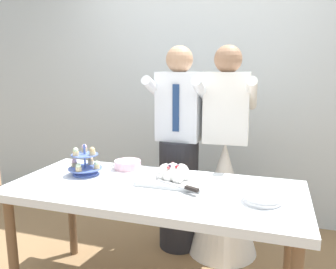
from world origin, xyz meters
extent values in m
cube|color=silver|center=(0.00, 1.46, 1.45)|extent=(5.20, 0.10, 2.90)
cube|color=silver|center=(0.00, 0.00, 0.75)|extent=(1.80, 0.80, 0.05)
cylinder|color=brown|center=(-0.82, -0.32, 0.36)|extent=(0.06, 0.06, 0.72)
cylinder|color=brown|center=(-0.82, 0.32, 0.36)|extent=(0.06, 0.06, 0.72)
cylinder|color=brown|center=(0.82, 0.32, 0.36)|extent=(0.06, 0.06, 0.72)
cylinder|color=#4C66B2|center=(-0.53, 0.08, 0.78)|extent=(0.17, 0.17, 0.01)
cylinder|color=#4C66B2|center=(-0.53, 0.08, 0.88)|extent=(0.01, 0.01, 0.21)
cylinder|color=#4C66B2|center=(-0.53, 0.08, 0.82)|extent=(0.23, 0.23, 0.01)
cylinder|color=#D1B784|center=(-0.44, 0.09, 0.84)|extent=(0.04, 0.04, 0.03)
sphere|color=beige|center=(-0.44, 0.09, 0.86)|extent=(0.04, 0.04, 0.04)
cylinder|color=#D1B784|center=(-0.54, 0.17, 0.84)|extent=(0.04, 0.04, 0.03)
sphere|color=#D6B27A|center=(-0.54, 0.17, 0.86)|extent=(0.04, 0.04, 0.04)
cylinder|color=#D1B784|center=(-0.61, 0.08, 0.84)|extent=(0.04, 0.04, 0.03)
sphere|color=#EAB7C6|center=(-0.61, 0.08, 0.86)|extent=(0.04, 0.04, 0.04)
cylinder|color=#D1B784|center=(-0.53, 0.00, 0.84)|extent=(0.04, 0.04, 0.03)
sphere|color=beige|center=(-0.53, 0.00, 0.86)|extent=(0.04, 0.04, 0.04)
cylinder|color=#4C66B2|center=(-0.53, 0.08, 0.92)|extent=(0.18, 0.18, 0.01)
cylinder|color=#D1B784|center=(-0.47, 0.08, 0.93)|extent=(0.04, 0.04, 0.03)
sphere|color=#D6B27A|center=(-0.47, 0.08, 0.96)|extent=(0.04, 0.04, 0.04)
cylinder|color=#D1B784|center=(-0.56, 0.13, 0.93)|extent=(0.04, 0.04, 0.03)
sphere|color=#EAB7C6|center=(-0.56, 0.13, 0.96)|extent=(0.04, 0.04, 0.04)
cylinder|color=#D1B784|center=(-0.56, 0.03, 0.93)|extent=(0.04, 0.04, 0.03)
sphere|color=beige|center=(-0.56, 0.03, 0.96)|extent=(0.04, 0.04, 0.04)
cube|color=silver|center=(0.09, 0.12, 0.79)|extent=(0.42, 0.31, 0.02)
sphere|color=white|center=(0.15, 0.12, 0.83)|extent=(0.09, 0.09, 0.09)
sphere|color=white|center=(0.13, 0.17, 0.83)|extent=(0.10, 0.10, 0.10)
sphere|color=white|center=(0.07, 0.18, 0.83)|extent=(0.09, 0.09, 0.09)
sphere|color=white|center=(0.03, 0.15, 0.83)|extent=(0.10, 0.10, 0.10)
sphere|color=white|center=(0.03, 0.09, 0.83)|extent=(0.08, 0.08, 0.08)
sphere|color=white|center=(0.07, 0.07, 0.83)|extent=(0.08, 0.08, 0.08)
sphere|color=white|center=(0.14, 0.06, 0.83)|extent=(0.08, 0.08, 0.08)
sphere|color=white|center=(0.09, 0.12, 0.84)|extent=(0.11, 0.11, 0.11)
sphere|color=#DB474C|center=(0.07, 0.07, 0.88)|extent=(0.02, 0.02, 0.02)
sphere|color=#DB474C|center=(0.12, 0.12, 0.88)|extent=(0.02, 0.02, 0.02)
sphere|color=#2D1938|center=(0.08, 0.08, 0.89)|extent=(0.02, 0.02, 0.02)
sphere|color=#DB474C|center=(0.08, 0.14, 0.89)|extent=(0.02, 0.02, 0.02)
sphere|color=#B21923|center=(0.12, 0.09, 0.89)|extent=(0.02, 0.02, 0.02)
sphere|color=#B21923|center=(0.09, 0.11, 0.89)|extent=(0.02, 0.02, 0.02)
sphere|color=#2D1938|center=(0.11, 0.12, 0.88)|extent=(0.02, 0.02, 0.02)
cube|color=silver|center=(0.12, 0.01, 0.80)|extent=(0.22, 0.11, 0.00)
cube|color=black|center=(0.25, -0.06, 0.81)|extent=(0.09, 0.06, 0.02)
cylinder|color=white|center=(0.64, -0.05, 0.78)|extent=(0.20, 0.20, 0.01)
cylinder|color=white|center=(0.65, -0.05, 0.79)|extent=(0.20, 0.20, 0.01)
cylinder|color=white|center=(0.65, -0.05, 0.80)|extent=(0.20, 0.20, 0.01)
cylinder|color=white|center=(0.65, -0.05, 0.81)|extent=(0.20, 0.20, 0.01)
cylinder|color=white|center=(0.64, -0.05, 0.82)|extent=(0.20, 0.20, 0.01)
cylinder|color=white|center=(-0.30, 0.27, 0.78)|extent=(0.24, 0.24, 0.01)
cylinder|color=#EAB7C6|center=(-0.30, 0.27, 0.81)|extent=(0.19, 0.19, 0.06)
cylinder|color=#232328|center=(-0.04, 0.71, 0.46)|extent=(0.32, 0.32, 0.92)
cube|color=white|center=(-0.04, 0.71, 1.19)|extent=(0.35, 0.21, 0.54)
sphere|color=tan|center=(-0.04, 0.71, 1.55)|extent=(0.21, 0.21, 0.21)
cylinder|color=white|center=(-0.23, 0.71, 1.30)|extent=(0.09, 0.49, 0.28)
cylinder|color=white|center=(0.15, 0.70, 1.30)|extent=(0.09, 0.49, 0.28)
cube|color=navy|center=(-0.04, 0.60, 1.19)|extent=(0.05, 0.01, 0.36)
cone|color=white|center=(0.32, 0.74, 0.46)|extent=(0.56, 0.56, 0.92)
cube|color=white|center=(0.32, 0.74, 1.19)|extent=(0.35, 0.22, 0.54)
sphere|color=#997054|center=(0.32, 0.74, 1.55)|extent=(0.21, 0.21, 0.21)
cylinder|color=white|center=(0.13, 0.73, 1.30)|extent=(0.10, 0.49, 0.28)
cylinder|color=white|center=(0.51, 0.75, 1.30)|extent=(0.10, 0.49, 0.28)
camera|label=1|loc=(0.68, -1.84, 1.49)|focal=35.99mm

